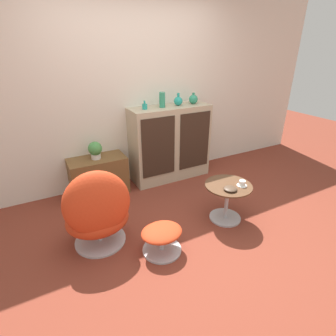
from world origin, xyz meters
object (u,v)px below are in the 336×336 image
at_px(vase_rightmost, 193,99).
at_px(potted_plant, 95,150).
at_px(coffee_table, 227,198).
at_px(vase_inner_right, 178,101).
at_px(bowl, 230,189).
at_px(ottoman, 162,236).
at_px(teacup, 242,184).
at_px(vase_inner_left, 162,100).
at_px(sideboard, 170,143).
at_px(egg_chair, 98,212).
at_px(tv_console, 99,176).
at_px(vase_leftmost, 145,106).

xyz_separation_m(vase_rightmost, potted_plant, (-1.48, 0.01, -0.52)).
bearing_deg(coffee_table, potted_plant, 131.39).
xyz_separation_m(vase_inner_right, bowl, (-0.15, -1.39, -0.69)).
distance_m(ottoman, teacup, 1.07).
bearing_deg(vase_inner_right, vase_inner_left, 180.00).
bearing_deg(vase_inner_left, vase_rightmost, 0.00).
relative_size(sideboard, bowl, 8.08).
height_order(egg_chair, potted_plant, egg_chair).
bearing_deg(vase_rightmost, ottoman, -131.37).
xyz_separation_m(vase_inner_right, potted_plant, (-1.23, 0.01, -0.52)).
xyz_separation_m(tv_console, vase_rightmost, (1.48, -0.01, 0.90)).
xyz_separation_m(coffee_table, vase_inner_left, (-0.17, 1.29, 0.91)).
bearing_deg(coffee_table, egg_chair, 170.24).
height_order(teacup, bowl, teacup).
bearing_deg(bowl, potted_plant, 127.71).
height_order(coffee_table, vase_inner_left, vase_inner_left).
xyz_separation_m(vase_rightmost, teacup, (-0.22, -1.37, -0.68)).
distance_m(egg_chair, teacup, 1.57).
bearing_deg(bowl, ottoman, -178.24).
bearing_deg(vase_leftmost, bowl, -75.06).
bearing_deg(vase_inner_right, egg_chair, -145.19).
bearing_deg(sideboard, vase_inner_left, 178.22).
height_order(vase_inner_left, potted_plant, vase_inner_left).
height_order(vase_rightmost, teacup, vase_rightmost).
xyz_separation_m(sideboard, ottoman, (-0.86, -1.41, -0.36)).
xyz_separation_m(vase_leftmost, vase_rightmost, (0.77, 0.00, 0.03)).
bearing_deg(vase_inner_left, vase_leftmost, 180.00).
height_order(vase_inner_left, teacup, vase_inner_left).
bearing_deg(vase_rightmost, vase_leftmost, 180.00).
bearing_deg(teacup, bowl, -174.86).
bearing_deg(vase_rightmost, teacup, -99.11).
height_order(coffee_table, teacup, teacup).
xyz_separation_m(sideboard, vase_rightmost, (0.38, 0.00, 0.61)).
bearing_deg(vase_inner_left, egg_chair, -140.07).
relative_size(sideboard, vase_rightmost, 7.52).
relative_size(vase_inner_left, potted_plant, 0.88).
relative_size(vase_rightmost, potted_plant, 0.68).
distance_m(egg_chair, vase_leftmost, 1.61).
relative_size(ottoman, vase_inner_right, 2.39).
bearing_deg(vase_leftmost, vase_rightmost, 0.00).
distance_m(sideboard, vase_rightmost, 0.72).
relative_size(vase_inner_right, teacup, 1.52).
bearing_deg(vase_rightmost, tv_console, 179.47).
relative_size(vase_inner_left, vase_inner_right, 1.18).
relative_size(ottoman, potted_plant, 1.78).
xyz_separation_m(tv_console, ottoman, (0.24, -1.43, -0.07)).
distance_m(egg_chair, ottoman, 0.67).
distance_m(tv_console, vase_rightmost, 1.73).
distance_m(sideboard, egg_chair, 1.73).
bearing_deg(vase_leftmost, tv_console, 178.89).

